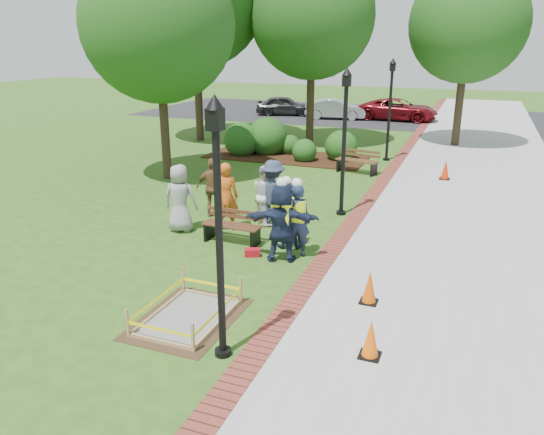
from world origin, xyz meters
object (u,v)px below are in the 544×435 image
at_px(wet_concrete_pad, 188,308).
at_px(hivis_worker_a, 282,220).
at_px(hivis_worker_c, 286,212).
at_px(lamp_near, 218,213).
at_px(hivis_worker_b, 296,218).
at_px(cone_front, 371,339).
at_px(bench_near, 232,233).

bearing_deg(wet_concrete_pad, hivis_worker_a, 78.50).
xyz_separation_m(wet_concrete_pad, hivis_worker_c, (0.48, 4.11, 0.68)).
height_order(wet_concrete_pad, lamp_near, lamp_near).
bearing_deg(lamp_near, wet_concrete_pad, 143.74).
distance_m(hivis_worker_b, hivis_worker_c, 0.64).
distance_m(lamp_near, hivis_worker_a, 4.38).
distance_m(cone_front, hivis_worker_b, 4.49).
bearing_deg(lamp_near, hivis_worker_c, 97.59).
relative_size(wet_concrete_pad, cone_front, 3.34).
bearing_deg(hivis_worker_b, bench_near, 171.98).
xyz_separation_m(wet_concrete_pad, hivis_worker_b, (0.90, 3.63, 0.73)).
bearing_deg(hivis_worker_a, hivis_worker_b, 57.33).
height_order(hivis_worker_a, hivis_worker_b, hivis_worker_a).
bearing_deg(hivis_worker_a, cone_front, -49.94).
xyz_separation_m(cone_front, hivis_worker_c, (-2.95, 4.13, 0.58)).
relative_size(wet_concrete_pad, hivis_worker_a, 1.14).
height_order(bench_near, hivis_worker_c, hivis_worker_c).
relative_size(wet_concrete_pad, hivis_worker_c, 1.26).
height_order(lamp_near, hivis_worker_b, lamp_near).
height_order(cone_front, lamp_near, lamp_near).
xyz_separation_m(hivis_worker_a, hivis_worker_b, (0.24, 0.37, -0.04)).
height_order(wet_concrete_pad, cone_front, cone_front).
bearing_deg(bench_near, hivis_worker_a, -21.64).
bearing_deg(hivis_worker_a, hivis_worker_c, 102.45).
relative_size(bench_near, hivis_worker_c, 0.85).
xyz_separation_m(wet_concrete_pad, hivis_worker_a, (0.66, 3.26, 0.76)).
bearing_deg(cone_front, lamp_near, -160.64).
bearing_deg(hivis_worker_a, lamp_near, -83.43).
height_order(bench_near, hivis_worker_b, hivis_worker_b).
relative_size(cone_front, hivis_worker_c, 0.38).
relative_size(lamp_near, hivis_worker_b, 2.19).
bearing_deg(bench_near, hivis_worker_c, 8.89).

